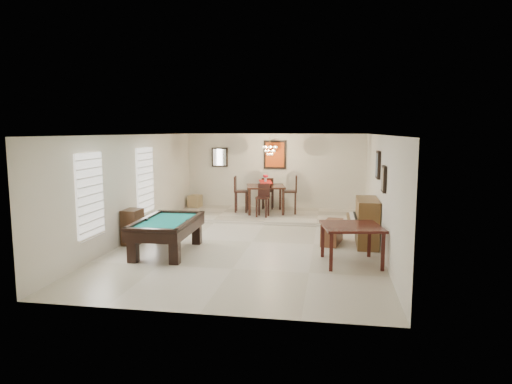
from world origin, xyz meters
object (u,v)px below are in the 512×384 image
(dining_chair_west, at_px, (241,194))
(corner_bench, at_px, (195,201))
(pool_table, at_px, (167,237))
(dining_chair_east, at_px, (290,194))
(dining_chair_south, at_px, (263,200))
(chandelier, at_px, (270,147))
(square_table, at_px, (351,244))
(piano_bench, at_px, (332,232))
(dining_chair_north, at_px, (268,193))
(flower_vase, at_px, (266,178))
(dining_table, at_px, (265,197))
(apothecary_chest, at_px, (133,227))
(upright_piano, at_px, (361,222))

(dining_chair_west, relative_size, corner_bench, 2.53)
(pool_table, xyz_separation_m, dining_chair_east, (2.30, 4.64, 0.37))
(dining_chair_south, xyz_separation_m, chandelier, (0.15, 0.50, 1.59))
(dining_chair_south, distance_m, dining_chair_west, 1.05)
(square_table, distance_m, piano_bench, 1.70)
(pool_table, bearing_deg, dining_chair_east, 62.25)
(dining_chair_north, bearing_deg, square_table, 110.53)
(flower_vase, bearing_deg, square_table, -63.14)
(pool_table, distance_m, dining_table, 4.93)
(pool_table, relative_size, dining_chair_south, 2.16)
(pool_table, distance_m, dining_chair_north, 5.62)
(pool_table, bearing_deg, piano_bench, 20.43)
(square_table, xyz_separation_m, dining_chair_east, (-1.71, 4.84, 0.32))
(piano_bench, relative_size, flower_vase, 3.98)
(flower_vase, bearing_deg, piano_bench, -57.13)
(square_table, relative_size, dining_chair_north, 1.11)
(square_table, relative_size, flower_vase, 4.73)
(square_table, height_order, dining_chair_north, dining_chair_north)
(pool_table, height_order, dining_chair_east, dining_chair_east)
(dining_table, relative_size, dining_chair_north, 1.14)
(pool_table, height_order, dining_chair_north, dining_chair_north)
(dining_chair_south, distance_m, dining_chair_east, 1.01)
(square_table, relative_size, chandelier, 1.92)
(dining_chair_north, bearing_deg, dining_chair_south, 88.03)
(apothecary_chest, height_order, flower_vase, flower_vase)
(dining_chair_south, bearing_deg, dining_chair_west, 144.93)
(upright_piano, distance_m, apothecary_chest, 5.45)
(square_table, height_order, corner_bench, square_table)
(pool_table, height_order, corner_bench, pool_table)
(flower_vase, distance_m, chandelier, 1.02)
(apothecary_chest, xyz_separation_m, dining_chair_west, (1.84, 4.06, 0.27))
(apothecary_chest, bearing_deg, dining_chair_east, 50.03)
(apothecary_chest, xyz_separation_m, dining_table, (2.62, 4.09, 0.19))
(apothecary_chest, distance_m, corner_bench, 4.72)
(dining_chair_east, bearing_deg, upright_piano, 26.98)
(square_table, xyz_separation_m, dining_chair_north, (-2.50, 5.61, 0.24))
(flower_vase, xyz_separation_m, dining_chair_west, (-0.78, -0.02, -0.53))
(upright_piano, bearing_deg, dining_chair_west, 137.59)
(pool_table, bearing_deg, dining_chair_north, 73.05)
(dining_table, bearing_deg, dining_chair_south, -88.77)
(square_table, height_order, dining_table, dining_table)
(dining_chair_south, bearing_deg, square_table, -53.65)
(corner_bench, bearing_deg, flower_vase, -14.11)
(upright_piano, distance_m, flower_vase, 4.34)
(piano_bench, height_order, dining_chair_north, dining_chair_north)
(corner_bench, bearing_deg, upright_piano, -36.42)
(square_table, bearing_deg, dining_chair_south, 120.51)
(piano_bench, relative_size, dining_table, 0.82)
(pool_table, relative_size, dining_chair_north, 2.05)
(dining_chair_north, xyz_separation_m, dining_chair_west, (-0.76, -0.75, 0.05))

